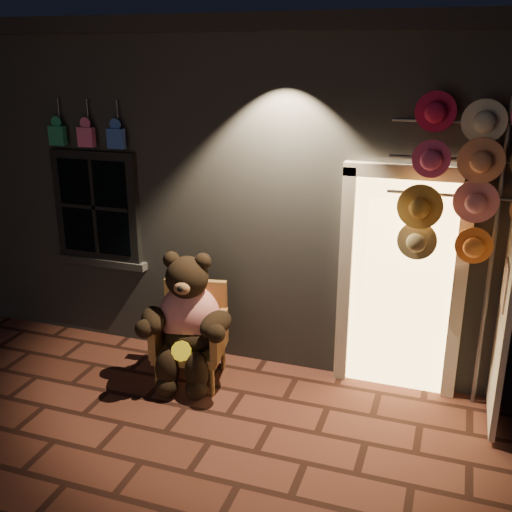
% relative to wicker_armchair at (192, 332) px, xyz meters
% --- Properties ---
extents(ground, '(60.00, 60.00, 0.00)m').
position_rel_wicker_armchair_xyz_m(ground, '(0.59, -0.97, -0.48)').
color(ground, brown).
rests_on(ground, ground).
extents(shop_building, '(7.30, 5.95, 3.51)m').
position_rel_wicker_armchair_xyz_m(shop_building, '(0.59, 3.02, 1.25)').
color(shop_building, slate).
rests_on(shop_building, ground).
extents(wicker_armchair, '(0.76, 0.71, 0.97)m').
position_rel_wicker_armchair_xyz_m(wicker_armchair, '(0.00, 0.00, 0.00)').
color(wicker_armchair, '#AC8642').
rests_on(wicker_armchair, ground).
extents(teddy_bear, '(0.96, 0.82, 1.34)m').
position_rel_wicker_armchair_xyz_m(teddy_bear, '(0.01, -0.12, 0.18)').
color(teddy_bear, red).
rests_on(teddy_bear, ground).
extents(hat_rack, '(1.74, 0.22, 2.81)m').
position_rel_wicker_armchair_xyz_m(hat_rack, '(2.65, 0.31, 1.67)').
color(hat_rack, '#59595E').
rests_on(hat_rack, ground).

